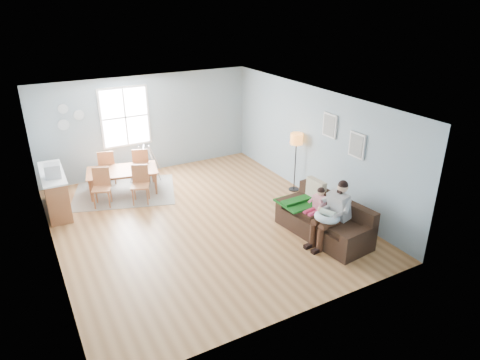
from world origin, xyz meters
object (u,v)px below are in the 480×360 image
floor_lamp (296,144)px  dining_table (123,181)px  baby_swing (145,164)px  chair_nw (107,165)px  chair_ne (141,163)px  chair_sw (102,185)px  storage_cube (313,217)px  counter (55,191)px  monitor (53,171)px  father (333,212)px  toddler (317,203)px  chair_se (140,182)px  sofa (325,222)px

floor_lamp → dining_table: (-3.88, 1.97, -0.95)m
dining_table → baby_swing: baby_swing is taller
chair_nw → chair_ne: chair_ne is taller
chair_sw → baby_swing: bearing=40.1°
storage_cube → chair_ne: (-2.47, 4.21, 0.30)m
storage_cube → counter: (-4.70, 3.57, 0.23)m
floor_lamp → monitor: bearing=165.3°
floor_lamp → counter: size_ratio=0.89×
baby_swing → father: bearing=-66.7°
chair_ne → chair_sw: bearing=-144.3°
chair_nw → floor_lamp: bearing=-33.1°
dining_table → chair_ne: bearing=47.9°
toddler → baby_swing: toddler is taller
chair_nw → dining_table: bearing=-72.5°
father → floor_lamp: 2.66m
storage_cube → baby_swing: baby_swing is taller
floor_lamp → dining_table: bearing=153.1°
floor_lamp → father: bearing=-109.1°
chair_se → counter: counter is taller
dining_table → father: bearing=-43.2°
floor_lamp → baby_swing: bearing=138.6°
father → chair_ne: (-2.42, 4.87, -0.16)m
floor_lamp → storage_cube: floor_lamp is taller
sofa → father: (-0.10, -0.30, 0.42)m
counter → monitor: bearing=-89.2°
chair_se → counter: bearing=164.5°
chair_se → floor_lamp: bearing=-18.9°
chair_sw → chair_se: chair_se is taller
sofa → chair_se: (-2.89, 3.40, 0.23)m
father → chair_ne: 5.44m
chair_nw → baby_swing: chair_nw is taller
toddler → chair_nw: (-3.25, 4.65, -0.15)m
chair_se → baby_swing: size_ratio=0.87×
chair_ne → baby_swing: chair_ne is taller
monitor → dining_table: bearing=18.2°
father → dining_table: bearing=124.4°
floor_lamp → chair_se: 3.92m
sofa → father: 0.53m
father → toddler: size_ratio=1.69×
floor_lamp → counter: 5.83m
father → chair_ne: bearing=116.4°
father → chair_ne: father is taller
storage_cube → chair_sw: (-3.69, 3.33, 0.27)m
monitor → chair_se: bearing=-5.9°
chair_sw → toddler: bearing=-43.8°
storage_cube → dining_table: bearing=129.2°
chair_se → storage_cube: bearing=-47.0°
sofa → baby_swing: size_ratio=2.01×
monitor → baby_swing: size_ratio=0.34×
counter → chair_nw: bearing=33.5°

